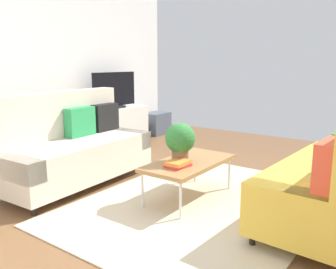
# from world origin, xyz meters

# --- Properties ---
(ground_plane) EXTENTS (7.68, 7.68, 0.00)m
(ground_plane) POSITION_xyz_m (0.00, 0.00, 0.00)
(ground_plane) COLOR brown
(wall_far) EXTENTS (6.40, 0.12, 2.90)m
(wall_far) POSITION_xyz_m (0.00, 2.80, 1.45)
(wall_far) COLOR white
(wall_far) RESTS_ON ground_plane
(area_rug) EXTENTS (2.90, 2.20, 0.01)m
(area_rug) POSITION_xyz_m (0.02, -0.31, 0.01)
(area_rug) COLOR beige
(area_rug) RESTS_ON ground_plane
(couch_beige) EXTENTS (1.94, 0.94, 1.10)m
(couch_beige) POSITION_xyz_m (-0.32, 1.31, 0.45)
(couch_beige) COLOR beige
(couch_beige) RESTS_ON ground_plane
(coffee_table) EXTENTS (1.10, 0.56, 0.42)m
(coffee_table) POSITION_xyz_m (0.07, -0.11, 0.39)
(coffee_table) COLOR #9E7042
(coffee_table) RESTS_ON ground_plane
(tv_console) EXTENTS (1.40, 0.44, 0.64)m
(tv_console) POSITION_xyz_m (1.56, 2.46, 0.32)
(tv_console) COLOR silver
(tv_console) RESTS_ON ground_plane
(tv) EXTENTS (1.00, 0.20, 0.64)m
(tv) POSITION_xyz_m (1.56, 2.44, 0.95)
(tv) COLOR black
(tv) RESTS_ON tv_console
(storage_trunk) EXTENTS (0.52, 0.40, 0.44)m
(storage_trunk) POSITION_xyz_m (2.66, 2.36, 0.22)
(storage_trunk) COLOR #4C5666
(storage_trunk) RESTS_ON ground_plane
(potted_plant) EXTENTS (0.32, 0.32, 0.42)m
(potted_plant) POSITION_xyz_m (-0.01, -0.05, 0.66)
(potted_plant) COLOR brown
(potted_plant) RESTS_ON coffee_table
(table_book_0) EXTENTS (0.26, 0.21, 0.03)m
(table_book_0) POSITION_xyz_m (-0.17, -0.13, 0.43)
(table_book_0) COLOR red
(table_book_0) RESTS_ON coffee_table
(table_book_1) EXTENTS (0.24, 0.18, 0.04)m
(table_book_1) POSITION_xyz_m (-0.17, -0.13, 0.46)
(table_book_1) COLOR orange
(table_book_1) RESTS_ON table_book_0
(vase_0) EXTENTS (0.09, 0.09, 0.16)m
(vase_0) POSITION_xyz_m (0.98, 2.51, 0.72)
(vase_0) COLOR #B24C4C
(vase_0) RESTS_ON tv_console
(bottle_0) EXTENTS (0.06, 0.06, 0.18)m
(bottle_0) POSITION_xyz_m (1.13, 2.42, 0.73)
(bottle_0) COLOR orange
(bottle_0) RESTS_ON tv_console
(bottle_1) EXTENTS (0.05, 0.05, 0.18)m
(bottle_1) POSITION_xyz_m (1.24, 2.42, 0.73)
(bottle_1) COLOR #262626
(bottle_1) RESTS_ON tv_console
(bottle_2) EXTENTS (0.06, 0.06, 0.18)m
(bottle_2) POSITION_xyz_m (1.34, 2.42, 0.73)
(bottle_2) COLOR #262626
(bottle_2) RESTS_ON tv_console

